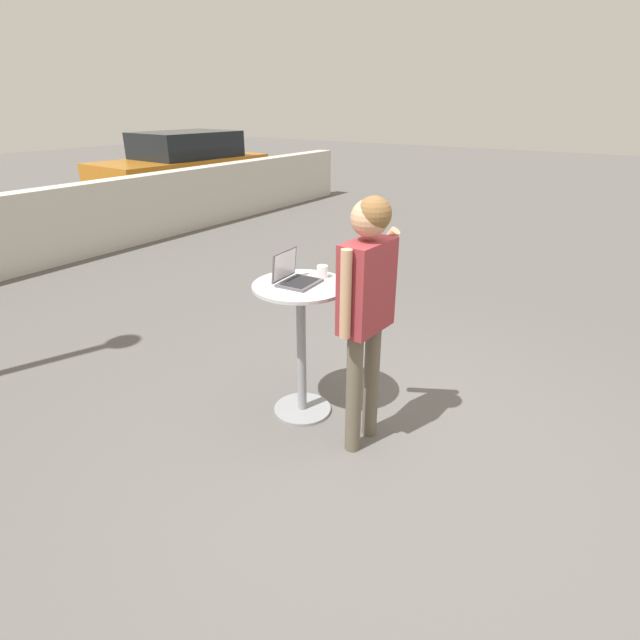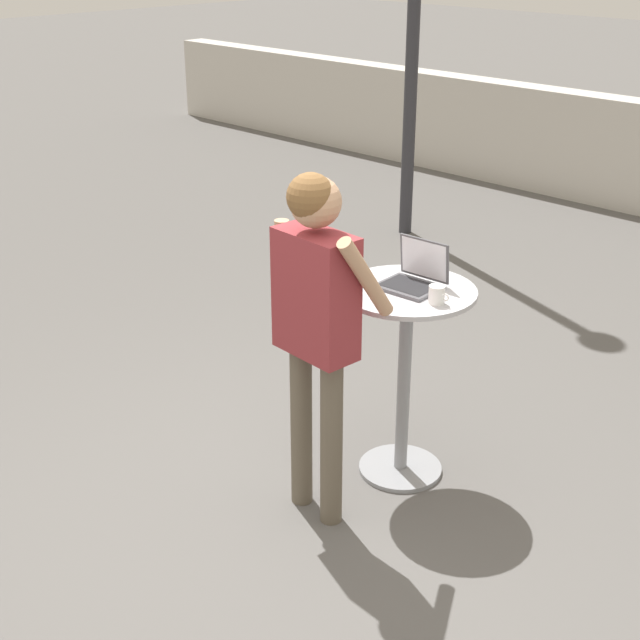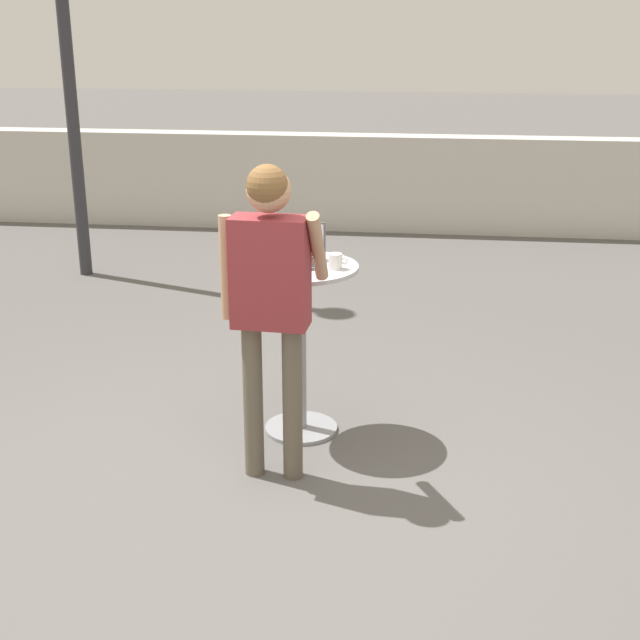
{
  "view_description": "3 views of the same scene",
  "coord_description": "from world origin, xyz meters",
  "px_view_note": "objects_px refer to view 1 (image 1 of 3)",
  "views": [
    {
      "loc": [
        -2.61,
        -1.21,
        2.29
      ],
      "look_at": [
        0.05,
        0.6,
        0.87
      ],
      "focal_mm": 28.0,
      "sensor_mm": 36.0,
      "label": 1
    },
    {
      "loc": [
        2.72,
        -2.45,
        2.76
      ],
      "look_at": [
        -0.01,
        0.31,
        1.02
      ],
      "focal_mm": 50.0,
      "sensor_mm": 36.0,
      "label": 2
    },
    {
      "loc": [
        0.85,
        -4.21,
        2.51
      ],
      "look_at": [
        0.27,
        0.49,
        0.85
      ],
      "focal_mm": 50.0,
      "sensor_mm": 36.0,
      "label": 3
    }
  ],
  "objects_px": {
    "cafe_table": "(301,331)",
    "standing_person": "(367,295)",
    "laptop": "(294,276)",
    "coffee_mug": "(322,271)",
    "parked_car_near_street": "(183,165)"
  },
  "relations": [
    {
      "from": "cafe_table",
      "to": "coffee_mug",
      "type": "relative_size",
      "value": 9.54
    },
    {
      "from": "coffee_mug",
      "to": "standing_person",
      "type": "relative_size",
      "value": 0.06
    },
    {
      "from": "laptop",
      "to": "standing_person",
      "type": "relative_size",
      "value": 0.17
    },
    {
      "from": "standing_person",
      "to": "parked_car_near_street",
      "type": "distance_m",
      "value": 10.48
    },
    {
      "from": "coffee_mug",
      "to": "parked_car_near_street",
      "type": "xyz_separation_m",
      "value": [
        5.77,
        8.01,
        -0.3
      ]
    },
    {
      "from": "cafe_table",
      "to": "parked_car_near_street",
      "type": "height_order",
      "value": "parked_car_near_street"
    },
    {
      "from": "cafe_table",
      "to": "coffee_mug",
      "type": "bearing_deg",
      "value": -11.98
    },
    {
      "from": "laptop",
      "to": "standing_person",
      "type": "xyz_separation_m",
      "value": [
        -0.07,
        -0.63,
        0.02
      ]
    },
    {
      "from": "cafe_table",
      "to": "coffee_mug",
      "type": "distance_m",
      "value": 0.47
    },
    {
      "from": "cafe_table",
      "to": "standing_person",
      "type": "xyz_separation_m",
      "value": [
        -0.07,
        -0.58,
        0.44
      ]
    },
    {
      "from": "cafe_table",
      "to": "coffee_mug",
      "type": "xyz_separation_m",
      "value": [
        0.22,
        -0.05,
        0.42
      ]
    },
    {
      "from": "cafe_table",
      "to": "parked_car_near_street",
      "type": "bearing_deg",
      "value": 53.05
    },
    {
      "from": "standing_person",
      "to": "parked_car_near_street",
      "type": "relative_size",
      "value": 0.41
    },
    {
      "from": "laptop",
      "to": "coffee_mug",
      "type": "height_order",
      "value": "laptop"
    },
    {
      "from": "cafe_table",
      "to": "laptop",
      "type": "relative_size",
      "value": 3.49
    }
  ]
}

